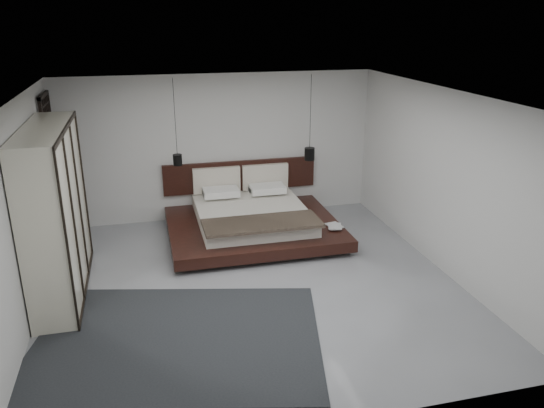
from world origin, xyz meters
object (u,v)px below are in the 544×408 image
object	(u,v)px
pendant_left	(178,159)
pendant_right	(309,154)
wardrobe	(55,213)
rug	(178,339)
lattice_screen	(54,170)
bed	(252,219)

from	to	relation	value
pendant_left	pendant_right	xyz separation A→B (m)	(2.48, 0.00, -0.05)
pendant_left	wardrobe	xyz separation A→B (m)	(-1.85, -1.87, -0.17)
pendant_left	rug	distance (m)	3.83
pendant_right	rug	size ratio (longest dim) A/B	0.45
lattice_screen	rug	bearing A→B (deg)	-64.15
bed	pendant_right	world-z (taller)	pendant_right
lattice_screen	wardrobe	world-z (taller)	lattice_screen
wardrobe	rug	bearing A→B (deg)	-48.32
bed	pendant_left	bearing A→B (deg)	158.15
pendant_left	rug	xyz separation A→B (m)	(-0.35, -3.56, -1.37)
pendant_left	pendant_right	bearing A→B (deg)	0.00
bed	wardrobe	size ratio (longest dim) A/B	1.22
bed	rug	xyz separation A→B (m)	(-1.59, -3.06, -0.30)
wardrobe	pendant_right	bearing A→B (deg)	23.44
bed	pendant_right	distance (m)	1.68
wardrobe	lattice_screen	bearing A→B (deg)	97.44
wardrobe	rug	size ratio (longest dim) A/B	0.70
lattice_screen	rug	distance (m)	4.22
lattice_screen	pendant_left	xyz separation A→B (m)	(2.10, -0.05, 0.07)
wardrobe	rug	distance (m)	2.55
pendant_left	wardrobe	distance (m)	2.64
lattice_screen	bed	bearing A→B (deg)	-9.36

